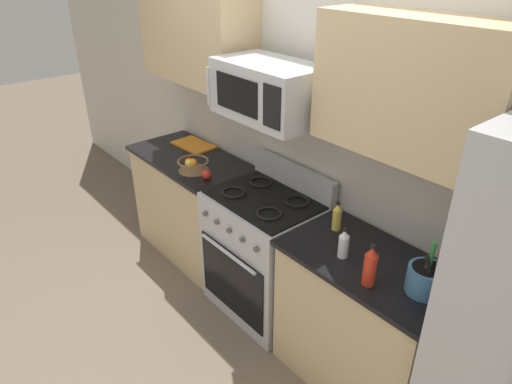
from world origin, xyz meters
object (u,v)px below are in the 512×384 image
cutting_board (194,145)px  fruit_basket (193,165)px  utensil_crock (426,279)px  microwave (269,91)px  bottle_oil (337,217)px  bottle_vinegar (344,244)px  range_oven (264,253)px  bottle_hot_sauce (370,266)px  apple_loose (206,175)px

cutting_board → fruit_basket: bearing=-33.5°
utensil_crock → fruit_basket: utensil_crock is taller
microwave → cutting_board: size_ratio=1.88×
utensil_crock → microwave: bearing=178.3°
fruit_basket → bottle_oil: bearing=9.4°
fruit_basket → bottle_vinegar: size_ratio=1.33×
range_oven → bottle_oil: size_ratio=5.88×
bottle_oil → bottle_hot_sauce: bottle_hot_sauce is taller
bottle_vinegar → apple_loose: bearing=-178.6°
fruit_basket → bottle_hot_sauce: (1.69, -0.06, 0.06)m
range_oven → microwave: (-0.00, 0.03, 1.18)m
bottle_oil → bottle_vinegar: bearing=-41.3°
cutting_board → bottle_oil: size_ratio=1.98×
microwave → bottle_oil: (0.55, 0.06, -0.66)m
apple_loose → bottle_hot_sauce: (1.50, -0.05, 0.07)m
fruit_basket → bottle_hot_sauce: size_ratio=1.02×
microwave → bottle_hot_sauce: 1.19m
microwave → bottle_vinegar: bearing=-8.8°
bottle_vinegar → fruit_basket: bearing=-179.0°
utensil_crock → fruit_basket: size_ratio=1.29×
apple_loose → fruit_basket: bearing=177.8°
bottle_oil → bottle_hot_sauce: size_ratio=0.79×
bottle_oil → bottle_vinegar: (0.21, -0.18, -0.00)m
fruit_basket → apple_loose: size_ratio=3.41×
fruit_basket → bottle_oil: 1.26m
apple_loose → bottle_oil: bearing=11.4°
bottle_oil → bottle_vinegar: 0.28m
cutting_board → bottle_vinegar: (1.86, -0.25, 0.07)m
range_oven → fruit_basket: range_oven is taller
cutting_board → bottle_vinegar: size_ratio=2.03×
apple_loose → cutting_board: size_ratio=0.19×
fruit_basket → bottle_oil: bottle_oil is taller
range_oven → bottle_oil: bottle_oil is taller
range_oven → bottle_vinegar: bearing=-6.9°
microwave → bottle_oil: size_ratio=3.72×
bottle_hot_sauce → range_oven: bearing=170.1°
utensil_crock → apple_loose: size_ratio=4.40×
bottle_hot_sauce → bottle_oil: bearing=149.3°
range_oven → utensil_crock: size_ratio=3.51×
apple_loose → bottle_vinegar: 1.27m
utensil_crock → fruit_basket: 1.90m
utensil_crock → bottle_hot_sauce: (-0.21, -0.16, 0.03)m
utensil_crock → apple_loose: 1.72m
range_oven → fruit_basket: bearing=-170.5°
bottle_vinegar → bottle_hot_sauce: bearing=-18.9°
microwave → utensil_crock: bearing=-1.7°
cutting_board → apple_loose: bearing=-25.0°
utensil_crock → bottle_vinegar: (-0.45, -0.08, 0.00)m
apple_loose → microwave: bearing=16.3°
microwave → apple_loose: microwave is taller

